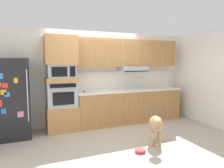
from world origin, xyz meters
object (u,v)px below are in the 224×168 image
refrigerator (12,98)px  microwave (61,71)px  dog (156,124)px  built_in_oven (62,94)px  dog_food_bowl (140,151)px  screwdriver (85,91)px

refrigerator → microwave: size_ratio=2.73×
refrigerator → dog: (2.73, -1.56, -0.46)m
built_in_oven → dog: bearing=-44.9°
dog_food_bowl → screwdriver: bearing=106.6°
built_in_oven → screwdriver: size_ratio=4.25×
screwdriver → dog_food_bowl: size_ratio=0.82×
refrigerator → built_in_oven: (1.09, 0.07, 0.02)m
screwdriver → microwave: bearing=-177.5°
built_in_oven → dog: built_in_oven is taller
dog_food_bowl → refrigerator: bearing=141.7°
built_in_oven → microwave: (0.00, -0.00, 0.56)m
refrigerator → dog: size_ratio=2.13×
refrigerator → dog_food_bowl: bearing=-38.3°
built_in_oven → dog: 2.35m
refrigerator → built_in_oven: bearing=3.5°
screwdriver → dog_food_bowl: screwdriver is taller
built_in_oven → dog_food_bowl: bearing=-58.1°
dog → dog_food_bowl: 0.66m
dog_food_bowl → microwave: bearing=121.9°
microwave → dog_food_bowl: size_ratio=3.22×
microwave → screwdriver: microwave is taller
refrigerator → screwdriver: refrigerator is taller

